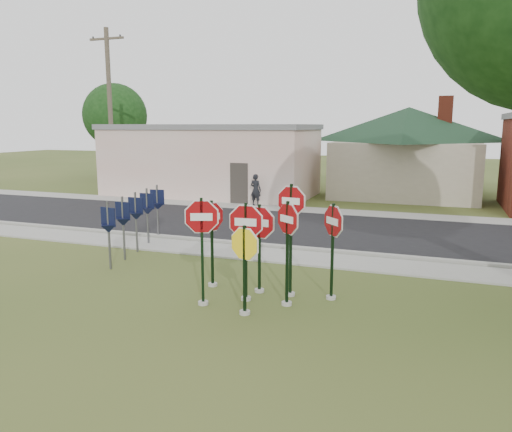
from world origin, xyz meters
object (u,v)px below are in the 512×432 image
(stop_sign_yellow, at_px, (245,260))
(pedestrian, at_px, (256,190))
(stop_sign_left, at_px, (202,236))
(stop_sign_center, at_px, (246,237))
(utility_pole_near, at_px, (110,111))

(stop_sign_yellow, height_order, pedestrian, stop_sign_yellow)
(stop_sign_yellow, distance_m, stop_sign_left, 1.23)
(stop_sign_center, relative_size, pedestrian, 1.51)
(stop_sign_yellow, relative_size, stop_sign_left, 0.80)
(utility_pole_near, bearing_deg, stop_sign_left, -48.33)
(stop_sign_yellow, height_order, stop_sign_left, stop_sign_left)
(stop_sign_yellow, distance_m, utility_pole_near, 20.59)
(stop_sign_center, height_order, stop_sign_yellow, stop_sign_center)
(stop_sign_left, xyz_separation_m, utility_pole_near, (-12.84, 14.43, 3.32))
(stop_sign_center, distance_m, stop_sign_left, 1.05)
(stop_sign_yellow, bearing_deg, utility_pole_near, 133.64)
(pedestrian, bearing_deg, stop_sign_left, 115.90)
(stop_sign_left, distance_m, pedestrian, 14.32)
(stop_sign_center, distance_m, pedestrian, 13.96)
(stop_sign_yellow, xyz_separation_m, pedestrian, (-4.88, 14.03, -0.36))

